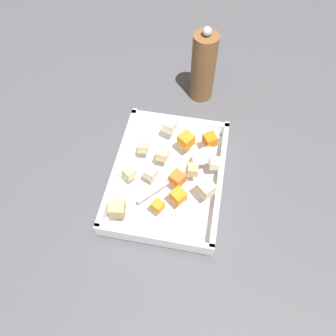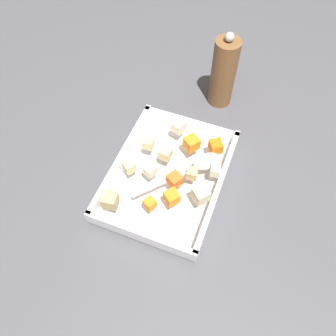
% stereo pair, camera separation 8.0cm
% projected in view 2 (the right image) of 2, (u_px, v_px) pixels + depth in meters
% --- Properties ---
extents(ground_plane, '(4.00, 4.00, 0.00)m').
position_uv_depth(ground_plane, '(161.00, 178.00, 0.86)').
color(ground_plane, '#4C4C51').
extents(baking_dish, '(0.34, 0.26, 0.05)m').
position_uv_depth(baking_dish, '(168.00, 179.00, 0.84)').
color(baking_dish, silver).
rests_on(baking_dish, ground_plane).
extents(carrot_chunk_rim_edge, '(0.04, 0.04, 0.03)m').
position_uv_depth(carrot_chunk_rim_edge, '(192.00, 143.00, 0.83)').
color(carrot_chunk_rim_edge, orange).
rests_on(carrot_chunk_rim_edge, baking_dish).
extents(carrot_chunk_back_center, '(0.04, 0.04, 0.03)m').
position_uv_depth(carrot_chunk_back_center, '(172.00, 197.00, 0.75)').
color(carrot_chunk_back_center, orange).
rests_on(carrot_chunk_back_center, baking_dish).
extents(carrot_chunk_under_handle, '(0.04, 0.04, 0.03)m').
position_uv_depth(carrot_chunk_under_handle, '(175.00, 180.00, 0.78)').
color(carrot_chunk_under_handle, orange).
rests_on(carrot_chunk_under_handle, baking_dish).
extents(carrot_chunk_far_left, '(0.03, 0.03, 0.02)m').
position_uv_depth(carrot_chunk_far_left, '(150.00, 203.00, 0.75)').
color(carrot_chunk_far_left, orange).
rests_on(carrot_chunk_far_left, baking_dish).
extents(carrot_chunk_near_left, '(0.04, 0.04, 0.03)m').
position_uv_depth(carrot_chunk_near_left, '(216.00, 146.00, 0.83)').
color(carrot_chunk_near_left, orange).
rests_on(carrot_chunk_near_left, baking_dish).
extents(potato_chunk_mid_right, '(0.03, 0.03, 0.03)m').
position_uv_depth(potato_chunk_mid_right, '(165.00, 154.00, 0.82)').
color(potato_chunk_mid_right, '#E0CC89').
rests_on(potato_chunk_mid_right, baking_dish).
extents(potato_chunk_corner_ne, '(0.05, 0.05, 0.03)m').
position_uv_depth(potato_chunk_corner_ne, '(201.00, 194.00, 0.76)').
color(potato_chunk_corner_ne, beige).
rests_on(potato_chunk_corner_ne, baking_dish).
extents(potato_chunk_center, '(0.03, 0.03, 0.02)m').
position_uv_depth(potato_chunk_center, '(215.00, 171.00, 0.80)').
color(potato_chunk_center, beige).
rests_on(potato_chunk_center, baking_dish).
extents(potato_chunk_near_right, '(0.03, 0.03, 0.02)m').
position_uv_depth(potato_chunk_near_right, '(129.00, 167.00, 0.80)').
color(potato_chunk_near_right, '#E0CC89').
rests_on(potato_chunk_near_right, baking_dish).
extents(potato_chunk_front_center, '(0.03, 0.03, 0.03)m').
position_uv_depth(potato_chunk_front_center, '(178.00, 126.00, 0.87)').
color(potato_chunk_front_center, beige).
rests_on(potato_chunk_front_center, baking_dish).
extents(potato_chunk_corner_se, '(0.03, 0.03, 0.02)m').
position_uv_depth(potato_chunk_corner_se, '(148.00, 143.00, 0.84)').
color(potato_chunk_corner_se, '#E0CC89').
rests_on(potato_chunk_corner_se, baking_dish).
extents(potato_chunk_mid_left, '(0.03, 0.03, 0.02)m').
position_uv_depth(potato_chunk_mid_left, '(150.00, 170.00, 0.80)').
color(potato_chunk_mid_left, beige).
rests_on(potato_chunk_mid_left, baking_dish).
extents(potato_chunk_corner_nw, '(0.03, 0.03, 0.02)m').
position_uv_depth(potato_chunk_corner_nw, '(192.00, 174.00, 0.79)').
color(potato_chunk_corner_nw, tan).
rests_on(potato_chunk_corner_nw, baking_dish).
extents(potato_chunk_heap_top, '(0.04, 0.04, 0.03)m').
position_uv_depth(potato_chunk_heap_top, '(110.00, 200.00, 0.75)').
color(potato_chunk_heap_top, tan).
rests_on(potato_chunk_heap_top, baking_dish).
extents(serving_spoon, '(0.19, 0.17, 0.02)m').
position_uv_depth(serving_spoon, '(202.00, 164.00, 0.81)').
color(serving_spoon, silver).
rests_on(serving_spoon, baking_dish).
extents(pepper_mill, '(0.07, 0.07, 0.22)m').
position_uv_depth(pepper_mill, '(223.00, 73.00, 0.92)').
color(pepper_mill, brown).
rests_on(pepper_mill, ground_plane).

